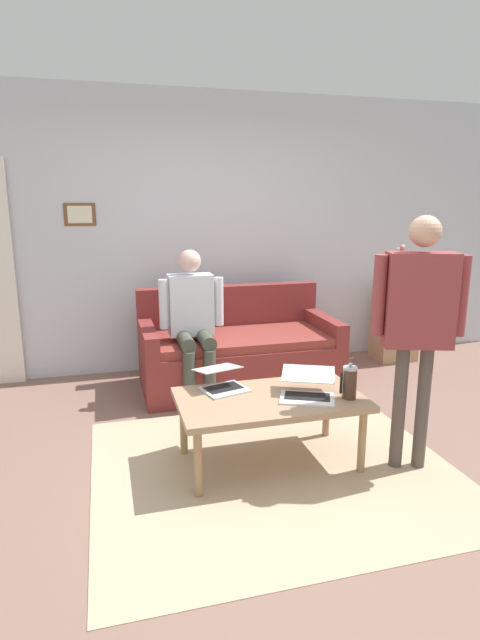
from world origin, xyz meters
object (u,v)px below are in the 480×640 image
(side_shelf, at_px, (395,324))
(flower_vase, at_px, (399,270))
(laptop_left, at_px, (222,382))
(laptop_center, at_px, (308,390))
(couch, at_px, (238,352))
(person_standing, at_px, (419,312))
(person_seated, at_px, (193,316))
(coffee_table, at_px, (270,404))
(french_press, at_px, (350,382))

(side_shelf, bearing_deg, flower_vase, 94.55)
(laptop_left, xyz_separation_m, flower_vase, (-2.26, -1.55, 0.46))
(laptop_center, distance_m, side_shelf, 2.54)
(couch, xyz_separation_m, laptop_left, (0.44, 1.26, 0.20))
(couch, height_order, person_standing, person_standing)
(couch, relative_size, person_seated, 1.38)
(laptop_center, xyz_separation_m, person_standing, (-0.61, 0.22, 0.52))
(flower_vase, relative_size, person_standing, 0.29)
(side_shelf, xyz_separation_m, person_seated, (2.27, 0.52, 0.34))
(side_shelf, relative_size, person_standing, 0.48)
(coffee_table, relative_size, flower_vase, 2.58)
(coffee_table, bearing_deg, person_standing, 161.85)
(coffee_table, height_order, flower_vase, flower_vase)
(flower_vase, height_order, person_standing, person_standing)
(person_standing, xyz_separation_m, person_seated, (1.12, -1.53, -0.30))
(laptop_center, distance_m, person_seated, 1.42)
(laptop_left, bearing_deg, french_press, 153.32)
(flower_vase, bearing_deg, coffee_table, 41.54)
(coffee_table, relative_size, laptop_center, 2.51)
(coffee_table, xyz_separation_m, laptop_left, (0.26, -0.22, 0.09))
(coffee_table, xyz_separation_m, french_press, (-0.47, 0.15, 0.15))
(laptop_left, distance_m, person_seated, 1.06)
(flower_vase, distance_m, person_standing, 2.35)
(laptop_left, distance_m, french_press, 0.83)
(french_press, bearing_deg, laptop_center, -21.48)
(laptop_center, xyz_separation_m, side_shelf, (-1.76, -1.83, -0.12))
(laptop_center, height_order, person_standing, person_standing)
(laptop_center, bearing_deg, couch, -88.10)
(couch, height_order, side_shelf, couch)
(side_shelf, bearing_deg, laptop_center, 46.02)
(flower_vase, bearing_deg, person_standing, 60.62)
(couch, bearing_deg, coffee_table, 83.09)
(couch, bearing_deg, french_press, 100.19)
(coffee_table, xyz_separation_m, laptop_center, (-0.23, 0.06, 0.09))
(french_press, height_order, flower_vase, flower_vase)
(laptop_left, height_order, person_standing, person_standing)
(person_standing, bearing_deg, laptop_left, -24.05)
(laptop_left, xyz_separation_m, laptop_center, (-0.50, 0.28, -0.00))
(laptop_left, relative_size, side_shelf, 0.51)
(couch, bearing_deg, side_shelf, -170.91)
(side_shelf, height_order, person_seated, person_seated)
(coffee_table, bearing_deg, laptop_left, -39.49)
(side_shelf, relative_size, flower_vase, 1.69)
(laptop_center, bearing_deg, flower_vase, -134.03)
(couch, xyz_separation_m, flower_vase, (-1.82, -0.29, 0.66))
(side_shelf, distance_m, flower_vase, 0.58)
(french_press, height_order, person_standing, person_standing)
(laptop_center, bearing_deg, coffee_table, -13.94)
(flower_vase, distance_m, person_seated, 2.34)
(french_press, bearing_deg, person_standing, 161.52)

